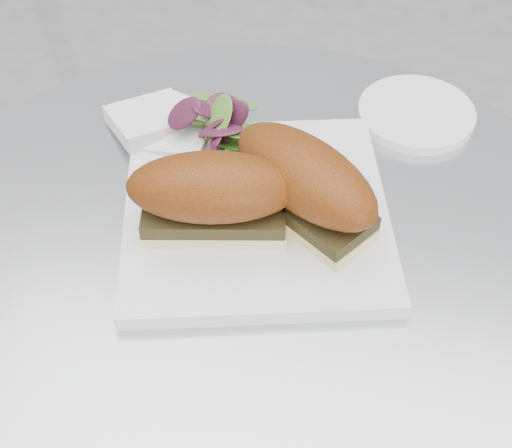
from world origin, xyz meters
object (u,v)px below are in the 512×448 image
Objects in this scene: sandwich_left at (213,195)px; sandwich_right at (305,182)px; plate at (256,212)px; saucer at (416,113)px.

sandwich_left is 0.08m from sandwich_right.
plate is 1.45× the size of sandwich_right.
sandwich_left is at bearing -133.63° from plate.
saucer is (0.17, 0.21, -0.05)m from sandwich_left.
plate is at bearing -128.29° from saucer.
saucer is at bearing 40.13° from sandwich_left.
sandwich_right reaches higher than saucer.
sandwich_left is 1.25× the size of saucer.
sandwich_left is 0.94× the size of sandwich_right.
plate is 0.07m from sandwich_right.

